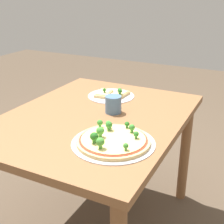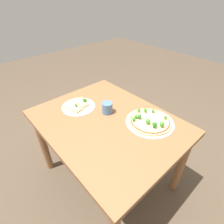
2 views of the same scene
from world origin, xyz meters
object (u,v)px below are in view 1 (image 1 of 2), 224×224
Objects in this scene: dining_table at (95,133)px; pizza_tray_slice at (112,94)px; drinking_cup at (113,104)px; pizza_tray_whole at (113,140)px.

dining_table is 0.32m from pizza_tray_slice.
drinking_cup is (0.22, 0.12, 0.03)m from pizza_tray_slice.
pizza_tray_whole is 0.34m from drinking_cup.
pizza_tray_whole is 1.28× the size of pizza_tray_slice.
pizza_tray_whole reaches higher than dining_table.
pizza_tray_slice is (-0.30, -0.05, 0.11)m from dining_table.
drinking_cup is (-0.08, 0.07, 0.14)m from dining_table.
pizza_tray_whole is (0.22, 0.21, 0.11)m from dining_table.
drinking_cup reaches higher than dining_table.
pizza_tray_whole is at bearing 27.17° from pizza_tray_slice.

